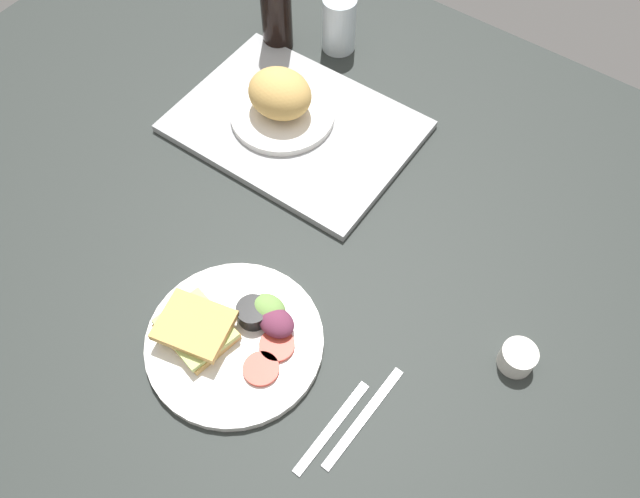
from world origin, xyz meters
The scene contains 9 objects.
ground_plane centered at (0.00, 0.00, -1.50)cm, with size 190.00×150.00×3.00cm, color #282D2B.
serving_tray centered at (-19.68, 24.81, 0.80)cm, with size 45.00×33.00×1.60cm, color #9EA0A3.
bread_plate_near centered at (-23.06, 25.00, 5.67)cm, with size 20.35×20.35×10.02cm.
plate_with_salad centered at (-0.42, -16.97, 1.72)cm, with size 28.21×28.21×5.40cm.
drinking_glass centered at (-26.44, 49.40, 6.01)cm, with size 7.13×7.13×12.02cm, color silver.
soda_bottle centered at (-37.47, 42.47, 10.53)cm, with size 6.40×6.40×21.05cm, color black.
espresso_cup centered at (37.57, 5.74, 2.00)cm, with size 5.60×5.60×4.00cm, color silver.
fork centered at (20.24, -19.39, 0.25)cm, with size 17.00×1.40×0.50cm, color #B7B7BC.
knife centered at (23.24, -15.39, 0.25)cm, with size 19.00×1.40×0.50cm, color #B7B7BC.
Camera 1 is at (35.52, -43.63, 95.55)cm, focal length 36.41 mm.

